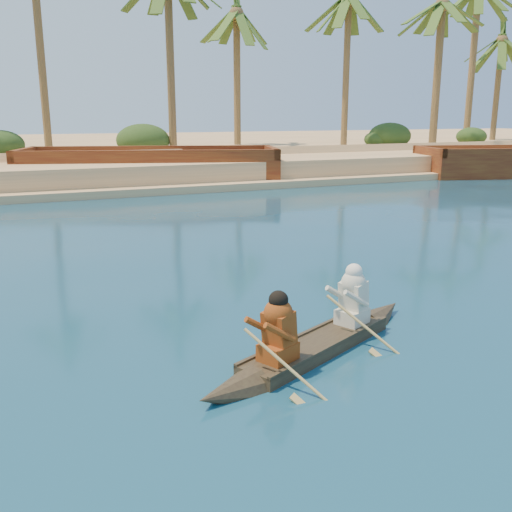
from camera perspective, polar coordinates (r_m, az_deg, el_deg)
name	(u,v)px	position (r m, az deg, el deg)	size (l,w,h in m)	color
sandy_embankment	(85,153)	(51.44, -16.77, 9.86)	(150.00, 51.00, 1.50)	#DFB07D
palm_grove	(102,45)	(39.81, -15.19, 19.72)	(110.00, 14.00, 16.00)	#33511C
shrub_cluster	(118,157)	(36.22, -13.62, 9.64)	(100.00, 6.00, 2.40)	#1E3212
canoe	(318,335)	(9.25, 6.21, -7.84)	(5.03, 2.81, 1.44)	#3F3622
barge_mid	(151,169)	(32.05, -10.46, 8.55)	(14.41, 8.46, 2.28)	brown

